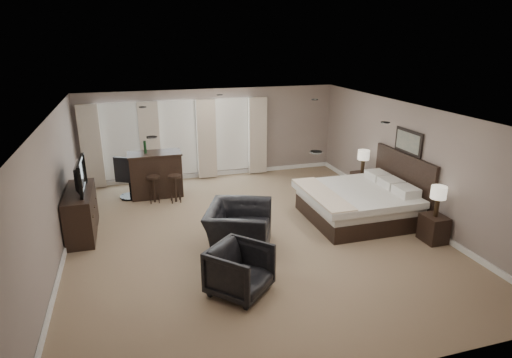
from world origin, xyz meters
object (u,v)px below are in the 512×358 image
object	(u,v)px
nightstand_near	(434,229)
bar_stool_left	(154,189)
lamp_near	(437,201)
armchair_near	(239,221)
bed	(361,189)
bar_counter	(156,174)
desk_chair	(130,176)
nightstand_far	(361,184)
lamp_far	(363,162)
armchair_far	(240,268)
tv	(78,188)
bar_stool_right	(175,189)
dresser	(81,213)

from	to	relation	value
nightstand_near	bar_stool_left	size ratio (longest dim) A/B	0.80
lamp_near	armchair_near	xyz separation A→B (m)	(-3.90, 0.84, -0.28)
bed	bar_counter	world-z (taller)	bed
lamp_near	desk_chair	bearing A→B (deg)	143.31
bed	nightstand_far	distance (m)	1.76
armchair_near	lamp_far	bearing A→B (deg)	-38.97
nightstand_far	nightstand_near	bearing A→B (deg)	-90.00
armchair_near	armchair_far	size ratio (longest dim) A/B	1.49
nightstand_near	nightstand_far	distance (m)	2.90
lamp_near	tv	size ratio (longest dim) A/B	0.55
bed	armchair_near	world-z (taller)	bed
nightstand_near	nightstand_far	bearing A→B (deg)	90.00
nightstand_far	lamp_near	bearing A→B (deg)	-90.00
nightstand_near	armchair_far	world-z (taller)	armchair_far
bar_stool_left	desk_chair	xyz separation A→B (m)	(-0.56, 0.52, 0.23)
nightstand_near	nightstand_far	size ratio (longest dim) A/B	0.96
tv	bar_stool_right	world-z (taller)	tv
armchair_far	bed	bearing A→B (deg)	-11.32
bed	lamp_near	bearing A→B (deg)	-58.46
tv	armchair_far	world-z (taller)	tv
nightstand_near	tv	distance (m)	7.37
armchair_near	bar_stool_right	size ratio (longest dim) A/B	1.90
armchair_near	lamp_near	bearing A→B (deg)	-78.94
tv	armchair_far	bearing A→B (deg)	-139.55
nightstand_near	lamp_near	bearing A→B (deg)	0.00
bar_counter	bar_stool_right	xyz separation A→B (m)	(0.42, -0.60, -0.24)
lamp_near	bar_stool_left	world-z (taller)	lamp_near
bar_counter	armchair_far	bearing A→B (deg)	-79.21
nightstand_far	bar_counter	world-z (taller)	bar_counter
nightstand_near	bar_counter	distance (m)	6.81
lamp_far	desk_chair	xyz separation A→B (m)	(-5.89, 1.49, -0.31)
armchair_far	bar_stool_left	xyz separation A→B (m)	(-1.05, 4.54, -0.10)
armchair_far	bar_stool_left	distance (m)	4.67
desk_chair	armchair_near	bearing A→B (deg)	148.39
armchair_far	dresser	bearing A→B (deg)	87.01
dresser	bar_stool_left	world-z (taller)	dresser
nightstand_far	bar_stool_left	distance (m)	5.42
bed	nightstand_near	distance (m)	1.76
nightstand_far	bar_stool_right	distance (m)	4.89
armchair_far	bar_stool_right	world-z (taller)	armchair_far
bed	bar_stool_right	xyz separation A→B (m)	(-3.92, 2.30, -0.38)
nightstand_near	armchair_far	bearing A→B (deg)	-171.04
lamp_near	armchair_far	size ratio (longest dim) A/B	0.70
bar_stool_left	bar_stool_right	bearing A→B (deg)	-13.15
nightstand_near	desk_chair	distance (m)	7.35
lamp_near	lamp_far	bearing A→B (deg)	90.00
nightstand_near	bar_stool_right	world-z (taller)	bar_stool_right
lamp_near	lamp_far	distance (m)	2.90
nightstand_near	tv	world-z (taller)	tv
bar_stool_right	desk_chair	size ratio (longest dim) A/B	0.61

